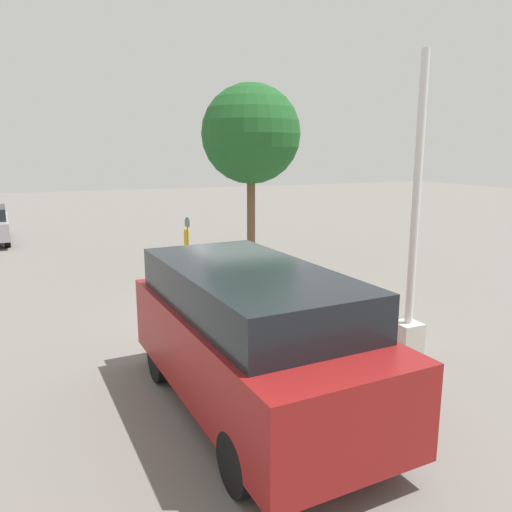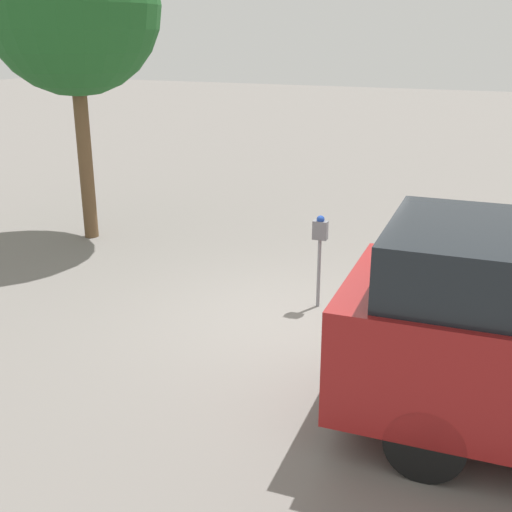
{
  "view_description": "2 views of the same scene",
  "coord_description": "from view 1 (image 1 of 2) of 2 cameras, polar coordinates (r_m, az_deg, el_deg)",
  "views": [
    {
      "loc": [
        9.57,
        -4.02,
        3.56
      ],
      "look_at": [
        0.08,
        0.09,
        1.4
      ],
      "focal_mm": 35.0,
      "sensor_mm": 36.0,
      "label": 1
    },
    {
      "loc": [
        2.76,
        -7.32,
        3.63
      ],
      "look_at": [
        -0.25,
        -0.54,
        1.07
      ],
      "focal_mm": 45.0,
      "sensor_mm": 36.0,
      "label": 2
    }
  ],
  "objects": [
    {
      "name": "ground_plane",
      "position": [
        10.97,
        -0.61,
        -7.15
      ],
      "size": [
        80.0,
        80.0,
        0.0
      ],
      "primitive_type": "plane",
      "color": "slate"
    },
    {
      "name": "parking_meter_near",
      "position": [
        10.8,
        2.9,
        -2.05
      ],
      "size": [
        0.21,
        0.12,
        1.33
      ],
      "rotation": [
        0.0,
        0.0,
        0.06
      ],
      "color": "gray",
      "rests_on": "ground"
    },
    {
      "name": "parking_meter_far",
      "position": [
        17.53,
        -7.86,
        3.28
      ],
      "size": [
        0.21,
        0.12,
        1.36
      ],
      "rotation": [
        0.0,
        0.0,
        0.06
      ],
      "color": "gray",
      "rests_on": "ground"
    },
    {
      "name": "lamp_post",
      "position": [
        9.21,
        17.35,
        -1.8
      ],
      "size": [
        0.44,
        0.44,
        5.2
      ],
      "color": "beige",
      "rests_on": "ground"
    },
    {
      "name": "parked_van",
      "position": [
        6.91,
        -0.63,
        -8.94
      ],
      "size": [
        4.92,
        2.27,
        2.04
      ],
      "rotation": [
        0.0,
        0.0,
        0.06
      ],
      "color": "maroon",
      "rests_on": "ground"
    },
    {
      "name": "street_tree",
      "position": [
        15.63,
        -0.58,
        13.71
      ],
      "size": [
        3.02,
        3.02,
        5.62
      ],
      "color": "brown",
      "rests_on": "ground"
    },
    {
      "name": "fire_hydrant",
      "position": [
        18.27,
        -7.92,
        1.84
      ],
      "size": [
        0.21,
        0.21,
        0.88
      ],
      "color": "gold",
      "rests_on": "ground"
    }
  ]
}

